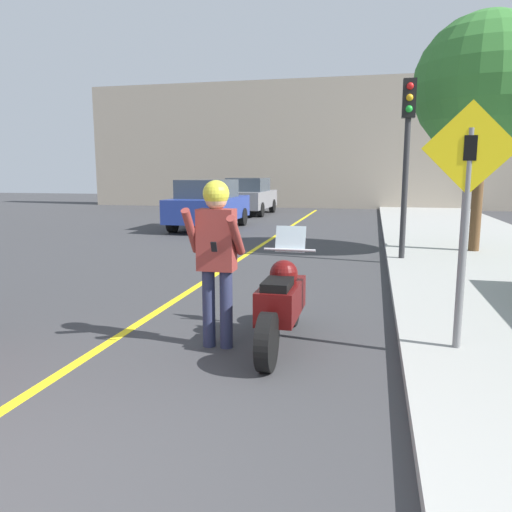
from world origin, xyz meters
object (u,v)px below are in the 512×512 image
(motorcycle, at_px, (281,302))
(parked_car_grey, at_px, (249,196))
(crossing_sign, at_px, (466,203))
(traffic_light, at_px, (407,135))
(street_tree, at_px, (485,86))
(parked_car_blue, at_px, (209,204))
(person_biker, at_px, (216,245))

(motorcycle, xyz_separation_m, parked_car_grey, (-4.65, 17.22, 0.36))
(crossing_sign, bearing_deg, traffic_light, 92.73)
(motorcycle, bearing_deg, crossing_sign, -0.54)
(street_tree, height_order, parked_car_grey, street_tree)
(crossing_sign, xyz_separation_m, parked_car_blue, (-6.36, 11.01, -0.76))
(traffic_light, height_order, street_tree, street_tree)
(motorcycle, distance_m, street_tree, 8.40)
(parked_car_blue, bearing_deg, crossing_sign, -59.96)
(traffic_light, bearing_deg, motorcycle, -105.85)
(motorcycle, relative_size, traffic_light, 0.58)
(person_biker, bearing_deg, parked_car_blue, 108.92)
(person_biker, height_order, traffic_light, traffic_light)
(parked_car_blue, height_order, parked_car_grey, same)
(person_biker, xyz_separation_m, crossing_sign, (2.51, 0.22, 0.47))
(person_biker, distance_m, street_tree, 8.66)
(parked_car_blue, bearing_deg, traffic_light, -41.67)
(person_biker, distance_m, parked_car_grey, 17.91)
(traffic_light, height_order, parked_car_grey, traffic_light)
(person_biker, height_order, crossing_sign, crossing_sign)
(motorcycle, distance_m, person_biker, 0.96)
(motorcycle, height_order, crossing_sign, crossing_sign)
(motorcycle, height_order, parked_car_grey, parked_car_grey)
(crossing_sign, height_order, traffic_light, traffic_light)
(traffic_light, distance_m, parked_car_grey, 13.34)
(motorcycle, xyz_separation_m, street_tree, (3.26, 7.01, 3.30))
(parked_car_blue, bearing_deg, street_tree, -27.10)
(street_tree, bearing_deg, traffic_light, -139.30)
(parked_car_grey, bearing_deg, person_biker, -77.15)
(motorcycle, xyz_separation_m, crossing_sign, (1.84, -0.02, 1.12))
(motorcycle, distance_m, crossing_sign, 2.16)
(motorcycle, bearing_deg, person_biker, -160.16)
(traffic_light, relative_size, street_tree, 0.70)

